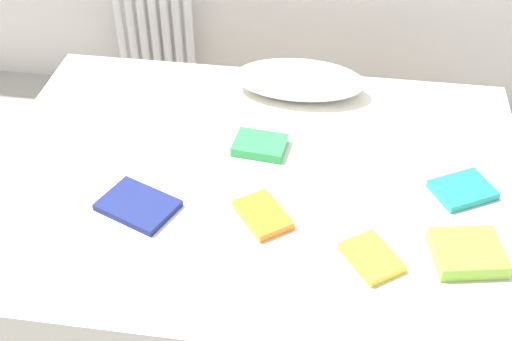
# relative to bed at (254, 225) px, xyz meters

# --- Properties ---
(ground_plane) EXTENTS (8.00, 8.00, 0.00)m
(ground_plane) POSITION_rel_bed_xyz_m (0.00, 0.00, -0.25)
(ground_plane) COLOR #9E998E
(bed) EXTENTS (2.00, 1.50, 0.50)m
(bed) POSITION_rel_bed_xyz_m (0.00, 0.00, 0.00)
(bed) COLOR brown
(bed) RESTS_ON ground
(radiator) EXTENTS (0.42, 0.04, 0.51)m
(radiator) POSITION_rel_bed_xyz_m (-0.71, 1.20, 0.14)
(radiator) COLOR white
(radiator) RESTS_ON ground
(pillow) EXTENTS (0.55, 0.26, 0.13)m
(pillow) POSITION_rel_bed_xyz_m (0.11, 0.56, 0.32)
(pillow) COLOR white
(pillow) RESTS_ON bed
(textbook_yellow) EXTENTS (0.21, 0.23, 0.03)m
(textbook_yellow) POSITION_rel_bed_xyz_m (0.42, -0.36, 0.27)
(textbook_yellow) COLOR yellow
(textbook_yellow) RESTS_ON bed
(textbook_navy) EXTENTS (0.30, 0.26, 0.03)m
(textbook_navy) POSITION_rel_bed_xyz_m (-0.37, -0.23, 0.27)
(textbook_navy) COLOR navy
(textbook_navy) RESTS_ON bed
(textbook_orange) EXTENTS (0.22, 0.23, 0.03)m
(textbook_orange) POSITION_rel_bed_xyz_m (0.06, -0.22, 0.27)
(textbook_orange) COLOR orange
(textbook_orange) RESTS_ON bed
(textbook_teal) EXTENTS (0.25, 0.23, 0.03)m
(textbook_teal) POSITION_rel_bed_xyz_m (0.74, 0.01, 0.27)
(textbook_teal) COLOR teal
(textbook_teal) RESTS_ON bed
(textbook_green) EXTENTS (0.21, 0.16, 0.04)m
(textbook_green) POSITION_rel_bed_xyz_m (-0.00, 0.15, 0.27)
(textbook_green) COLOR green
(textbook_green) RESTS_ON bed
(textbook_lime) EXTENTS (0.24, 0.22, 0.05)m
(textbook_lime) POSITION_rel_bed_xyz_m (0.72, -0.30, 0.28)
(textbook_lime) COLOR #8CC638
(textbook_lime) RESTS_ON bed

